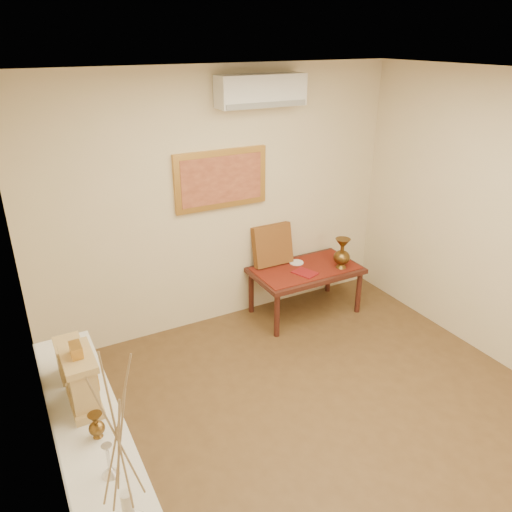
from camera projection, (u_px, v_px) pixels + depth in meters
floor at (345, 445)px, 3.91m from camera, size 4.50×4.50×0.00m
ceiling at (380, 82)px, 2.81m from camera, size 4.50×4.50×0.00m
wall_back at (221, 202)px, 5.17m from camera, size 4.00×0.02×2.70m
wall_left at (44, 383)px, 2.50m from camera, size 0.02×4.50×2.70m
white_vase at (123, 472)px, 1.80m from camera, size 0.20×0.20×1.04m
candlestick at (109, 460)px, 2.40m from camera, size 0.09×0.09×0.19m
brass_urn_small at (96, 422)px, 2.63m from camera, size 0.09×0.09×0.20m
table_cloth at (306, 268)px, 5.56m from camera, size 1.14×0.59×0.01m
brass_urn_tall at (342, 250)px, 5.49m from camera, size 0.19×0.19×0.42m
plate at (296, 263)px, 5.68m from camera, size 0.16×0.16×0.01m
menu at (305, 273)px, 5.44m from camera, size 0.25×0.30×0.01m
cushion at (272, 245)px, 5.58m from camera, size 0.46×0.19×0.47m
display_ledge at (101, 492)px, 2.92m from camera, size 0.37×2.02×0.98m
mantel_clock at (82, 379)px, 2.83m from camera, size 0.17×0.36×0.41m
wooden_chest at (71, 359)px, 3.10m from camera, size 0.16×0.21×0.24m
low_table at (306, 274)px, 5.59m from camera, size 1.20×0.70×0.55m
painting at (221, 179)px, 5.05m from camera, size 1.00×0.06×0.60m
ac_unit at (261, 91)px, 4.79m from camera, size 0.90×0.25×0.30m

